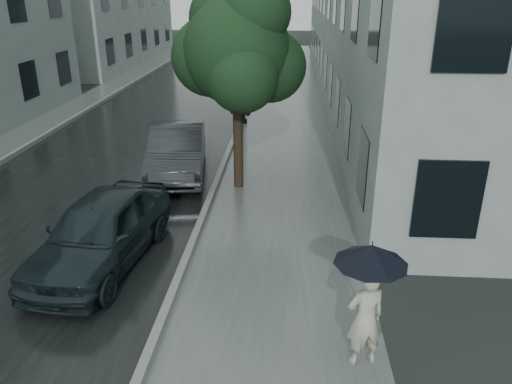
# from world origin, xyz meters

# --- Properties ---
(ground) EXTENTS (120.00, 120.00, 0.00)m
(ground) POSITION_xyz_m (0.00, 0.00, 0.00)
(ground) COLOR black
(ground) RESTS_ON ground
(sidewalk) EXTENTS (3.50, 60.00, 0.01)m
(sidewalk) POSITION_xyz_m (0.25, 12.00, 0.00)
(sidewalk) COLOR slate
(sidewalk) RESTS_ON ground
(kerb_near) EXTENTS (0.15, 60.00, 0.15)m
(kerb_near) POSITION_xyz_m (-1.57, 12.00, 0.07)
(kerb_near) COLOR slate
(kerb_near) RESTS_ON ground
(asphalt_road) EXTENTS (6.85, 60.00, 0.00)m
(asphalt_road) POSITION_xyz_m (-5.08, 12.00, 0.00)
(asphalt_road) COLOR black
(asphalt_road) RESTS_ON ground
(kerb_far) EXTENTS (0.15, 60.00, 0.15)m
(kerb_far) POSITION_xyz_m (-8.57, 12.00, 0.07)
(kerb_far) COLOR slate
(kerb_far) RESTS_ON ground
(sidewalk_far) EXTENTS (1.70, 60.00, 0.01)m
(sidewalk_far) POSITION_xyz_m (-9.50, 12.00, 0.00)
(sidewalk_far) COLOR #4C5451
(sidewalk_far) RESTS_ON ground
(building_near) EXTENTS (7.02, 36.00, 9.00)m
(building_near) POSITION_xyz_m (5.47, 19.50, 4.50)
(building_near) COLOR #92A09C
(building_near) RESTS_ON ground
(building_far_b) EXTENTS (7.02, 18.00, 8.00)m
(building_far_b) POSITION_xyz_m (-13.77, 30.00, 4.00)
(building_far_b) COLOR #92A09C
(building_far_b) RESTS_ON ground
(pedestrian) EXTENTS (0.65, 0.52, 1.54)m
(pedestrian) POSITION_xyz_m (1.58, -1.00, 0.78)
(pedestrian) COLOR #BBB9A4
(pedestrian) RESTS_ON sidewalk
(umbrella) EXTENTS (1.31, 1.31, 1.08)m
(umbrella) POSITION_xyz_m (1.57, -1.02, 1.82)
(umbrella) COLOR black
(umbrella) RESTS_ON ground
(street_tree) EXTENTS (3.53, 3.21, 5.42)m
(street_tree) POSITION_xyz_m (-0.94, 5.99, 3.69)
(street_tree) COLOR #332619
(street_tree) RESTS_ON ground
(lamp_post) EXTENTS (0.84, 0.36, 5.38)m
(lamp_post) POSITION_xyz_m (-1.60, 12.81, 3.07)
(lamp_post) COLOR black
(lamp_post) RESTS_ON ground
(car_near) EXTENTS (2.16, 4.30, 1.41)m
(car_near) POSITION_xyz_m (-3.21, 1.55, 0.71)
(car_near) COLOR black
(car_near) RESTS_ON ground
(car_far) EXTENTS (2.12, 4.51, 1.43)m
(car_far) POSITION_xyz_m (-2.84, 6.80, 0.72)
(car_far) COLOR #272A2D
(car_far) RESTS_ON ground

